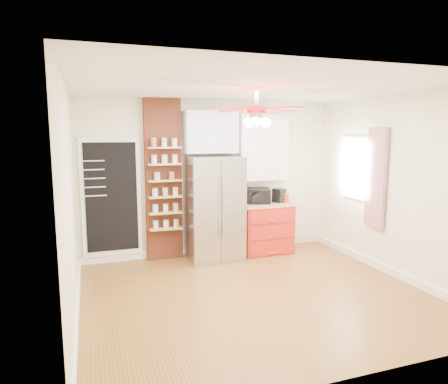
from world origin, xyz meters
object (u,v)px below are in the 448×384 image
object	(u,v)px
fridge	(214,208)
coffee_maker	(279,195)
ceiling_fan	(256,110)
toaster_oven	(256,196)
red_cabinet	(265,227)
canister_left	(286,198)
pantry_jar_oats	(157,176)

from	to	relation	value
fridge	coffee_maker	bearing A→B (deg)	1.28
ceiling_fan	coffee_maker	world-z (taller)	ceiling_fan
fridge	toaster_oven	xyz separation A→B (m)	(0.82, 0.09, 0.16)
red_cabinet	toaster_oven	xyz separation A→B (m)	(-0.15, 0.04, 0.58)
red_cabinet	ceiling_fan	bearing A→B (deg)	-118.71
fridge	canister_left	size ratio (longest dim) A/B	11.26
red_cabinet	canister_left	size ratio (longest dim) A/B	6.05
fridge	ceiling_fan	xyz separation A→B (m)	(0.05, -1.63, 1.55)
toaster_oven	canister_left	size ratio (longest dim) A/B	3.05
fridge	pantry_jar_oats	bearing A→B (deg)	170.70
ceiling_fan	coffee_maker	xyz separation A→B (m)	(1.18, 1.66, -1.40)
fridge	pantry_jar_oats	size ratio (longest dim) A/B	14.57
fridge	coffee_maker	xyz separation A→B (m)	(1.23, 0.03, 0.15)
ceiling_fan	fridge	bearing A→B (deg)	91.76
red_cabinet	coffee_maker	world-z (taller)	coffee_maker
ceiling_fan	pantry_jar_oats	size ratio (longest dim) A/B	11.66
fridge	canister_left	bearing A→B (deg)	-0.75
coffee_maker	pantry_jar_oats	world-z (taller)	pantry_jar_oats
red_cabinet	ceiling_fan	distance (m)	2.75
ceiling_fan	toaster_oven	distance (m)	2.35
ceiling_fan	coffee_maker	bearing A→B (deg)	54.49
toaster_oven	canister_left	distance (m)	0.54
red_cabinet	ceiling_fan	world-z (taller)	ceiling_fan
toaster_oven	fridge	bearing A→B (deg)	-155.38
toaster_oven	canister_left	world-z (taller)	toaster_oven
pantry_jar_oats	canister_left	bearing A→B (deg)	-4.27
red_cabinet	canister_left	world-z (taller)	canister_left
fridge	ceiling_fan	size ratio (longest dim) A/B	1.25
red_cabinet	pantry_jar_oats	world-z (taller)	pantry_jar_oats
toaster_oven	pantry_jar_oats	distance (m)	1.79
canister_left	toaster_oven	bearing A→B (deg)	167.96
ceiling_fan	pantry_jar_oats	distance (m)	2.26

